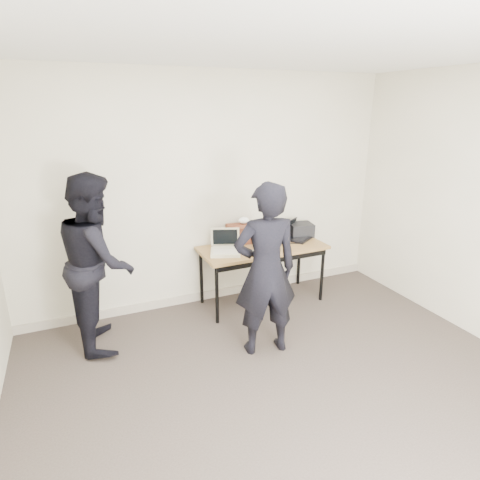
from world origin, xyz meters
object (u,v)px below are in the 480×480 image
laptop_center (266,244)px  leather_satchel (242,233)px  equipment_box (301,230)px  laptop_right (295,235)px  person_typist (266,271)px  laptop_beige (225,248)px  person_observer (98,262)px  desk (263,252)px

laptop_center → leather_satchel: leather_satchel is taller
equipment_box → laptop_right: bearing=-148.3°
leather_satchel → equipment_box: leather_satchel is taller
laptop_center → person_typist: size_ratio=0.20×
laptop_right → person_typist: size_ratio=0.26×
laptop_beige → person_typist: bearing=-66.1°
laptop_beige → laptop_right: size_ratio=0.95×
laptop_right → equipment_box: bearing=-2.8°
leather_satchel → person_observer: 1.72m
desk → laptop_beige: size_ratio=3.60×
laptop_beige → laptop_center: 0.50m
desk → person_typist: size_ratio=0.89×
laptop_right → leather_satchel: leather_satchel is taller
laptop_center → equipment_box: bearing=34.2°
laptop_center → equipment_box: size_ratio=1.18×
person_observer → leather_satchel: bearing=-75.3°
laptop_right → leather_satchel: size_ratio=1.16×
laptop_right → leather_satchel: bearing=136.5°
laptop_beige → leather_satchel: (0.30, 0.24, 0.07)m
laptop_right → equipment_box: (0.12, 0.07, 0.03)m
laptop_center → person_typist: 1.00m
laptop_right → equipment_box: laptop_right is taller
desk → leather_satchel: 0.35m
laptop_beige → leather_satchel: size_ratio=1.10×
laptop_center → leather_satchel: size_ratio=0.90×
leather_satchel → person_typist: size_ratio=0.22×
laptop_right → leather_satchel: (-0.69, 0.11, 0.07)m
desk → person_typist: 1.04m
laptop_beige → person_observer: bearing=-154.2°
laptop_beige → leather_satchel: bearing=58.6°
desk → person_typist: (-0.43, -0.93, 0.18)m
laptop_right → laptop_center: bearing=162.4°
desk → laptop_right: 0.54m
desk → person_observer: person_observer is taller
leather_satchel → person_typist: (-0.25, -1.15, -0.00)m
person_typist → person_observer: 1.64m
laptop_beige → person_typist: (0.05, -0.92, 0.07)m
person_typist → person_observer: person_observer is taller
laptop_beige → person_observer: 1.39m
laptop_right → person_observer: 2.39m
desk → laptop_right: bearing=12.2°
laptop_center → person_typist: (-0.45, -0.89, 0.07)m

